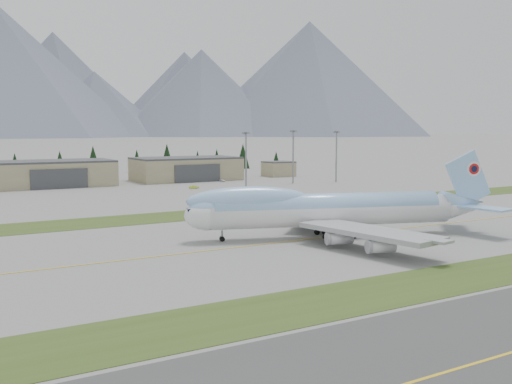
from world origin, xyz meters
TOP-DOWN VIEW (x-y plane):
  - ground at (0.00, 0.00)m, footprint 7000.00×7000.00m
  - grass_strip_near at (0.00, -38.00)m, footprint 400.00×14.00m
  - grass_strip_far at (0.00, 45.00)m, footprint 400.00×18.00m
  - taxiway_line_main at (0.00, 0.00)m, footprint 400.00×0.40m
  - boeing_747_freighter at (15.03, 0.06)m, footprint 70.87×58.54m
  - hangar_center at (-15.00, 149.90)m, footprint 48.00×26.60m
  - hangar_right at (45.00, 149.90)m, footprint 48.00×26.60m
  - control_shed at (95.00, 148.00)m, footprint 14.00×12.00m
  - floodlight_masts at (32.13, 109.45)m, footprint 204.15×7.36m
  - service_vehicle_b at (31.90, 110.96)m, footprint 4.17×1.84m
  - service_vehicle_c at (55.74, 133.44)m, footprint 1.61×3.59m
  - conifer_belt at (-10.33, 211.55)m, footprint 268.15×16.46m

SIDE VIEW (x-z plane):
  - ground at x=0.00m, z-range 0.00..0.00m
  - grass_strip_near at x=0.00m, z-range -0.04..0.04m
  - grass_strip_far at x=0.00m, z-range -0.04..0.04m
  - taxiway_line_main at x=0.00m, z-range -0.01..0.01m
  - service_vehicle_b at x=31.90m, z-range -0.67..0.67m
  - service_vehicle_c at x=55.74m, z-range -0.51..0.51m
  - control_shed at x=95.00m, z-range 0.00..7.60m
  - hangar_center at x=-15.00m, z-range -0.01..10.79m
  - hangar_right at x=45.00m, z-range -0.01..10.79m
  - boeing_747_freighter at x=15.03m, z-range -3.19..15.56m
  - conifer_belt at x=-10.33m, z-range -1.11..15.76m
  - floodlight_masts at x=32.13m, z-range 3.92..28.64m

